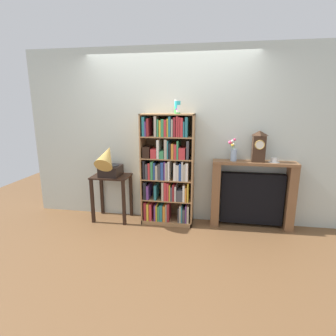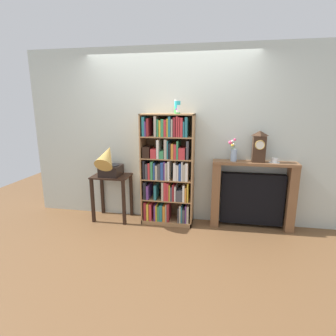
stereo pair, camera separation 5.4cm
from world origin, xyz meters
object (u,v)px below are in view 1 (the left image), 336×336
Objects in this scene: side_table_left at (112,187)px; bookshelf at (167,172)px; fireplace_mantel at (252,195)px; flower_vase at (233,152)px; teacup_with_saucer at (274,160)px; mantel_clock at (259,146)px; cup_stack at (177,107)px; gramophone at (108,162)px.

bookshelf is at bearing 1.80° from side_table_left.
bookshelf is 1.29m from fireplace_mantel.
flower_vase is 2.20× the size of teacup_with_saucer.
side_table_left is 2.27m from mantel_clock.
teacup_with_saucer is at bearing 3.14° from cup_stack.
fireplace_mantel is 0.59m from teacup_with_saucer.
mantel_clock is 1.34× the size of flower_vase.
gramophone is 2.18m from fireplace_mantel.
teacup_with_saucer reaches higher than side_table_left.
fireplace_mantel is (2.12, 0.11, -0.03)m from side_table_left.
teacup_with_saucer is at bearing 0.08° from flower_vase.
mantel_clock is (2.16, 0.08, 0.69)m from side_table_left.
side_table_left is at bearing 90.00° from gramophone.
side_table_left is at bearing -177.09° from fireplace_mantel.
side_table_left is 2.12m from fireplace_mantel.
side_table_left is (-1.02, -0.01, -1.23)m from cup_stack.
mantel_clock is (1.28, 0.06, 0.41)m from bookshelf.
gramophone reaches higher than fireplace_mantel.
gramophone is 1.67× the size of flower_vase.
teacup_with_saucer is (2.38, 0.17, 0.07)m from gramophone.
cup_stack is 0.27× the size of side_table_left.
flower_vase is (0.80, 0.07, -0.63)m from cup_stack.
cup_stack is at bearing 5.44° from gramophone.
mantel_clock is at bearing -0.21° from flower_vase.
flower_vase is (1.82, 0.17, 0.17)m from gramophone.
flower_vase is at bearing 5.37° from gramophone.
cup_stack is 1.68m from fireplace_mantel.
flower_vase is at bearing -179.92° from teacup_with_saucer.
side_table_left is 0.43m from gramophone.
teacup_with_saucer is at bearing 2.09° from side_table_left.
mantel_clock is at bearing 4.49° from gramophone.
flower_vase is at bearing 179.79° from mantel_clock.
side_table_left is at bearing -177.30° from flower_vase.
mantel_clock reaches higher than flower_vase.
mantel_clock reaches higher than side_table_left.
mantel_clock reaches higher than fireplace_mantel.
cup_stack is 1.54m from teacup_with_saucer.
bookshelf is 11.15× the size of teacup_with_saucer.
mantel_clock is 0.29m from teacup_with_saucer.
flower_vase reaches higher than fireplace_mantel.
cup_stack is 0.58× the size of flower_vase.
bookshelf is 3.77× the size of mantel_clock.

